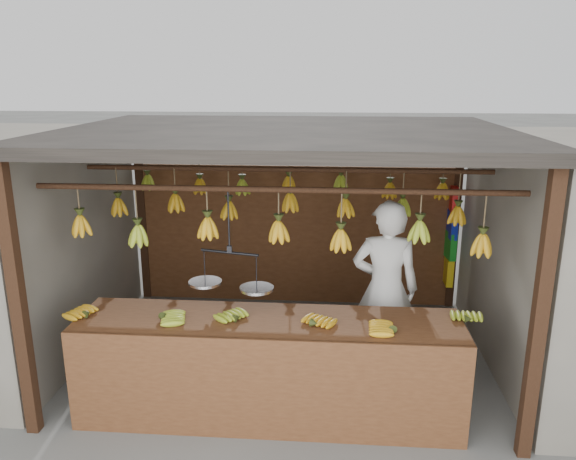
{
  "coord_description": "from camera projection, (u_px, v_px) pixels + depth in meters",
  "views": [
    {
      "loc": [
        0.45,
        -5.43,
        2.9
      ],
      "look_at": [
        0.0,
        0.3,
        1.3
      ],
      "focal_mm": 35.0,
      "sensor_mm": 36.0,
      "label": 1
    }
  ],
  "objects": [
    {
      "name": "ground",
      "position": [
        286.0,
        354.0,
        6.03
      ],
      "size": [
        80.0,
        80.0,
        0.0
      ],
      "primitive_type": "plane",
      "color": "#5B5B57"
    },
    {
      "name": "stall",
      "position": [
        288.0,
        167.0,
        5.82
      ],
      "size": [
        4.3,
        3.3,
        2.4
      ],
      "color": "black",
      "rests_on": "ground"
    },
    {
      "name": "counter",
      "position": [
        267.0,
        348.0,
        4.66
      ],
      "size": [
        3.45,
        0.75,
        0.96
      ],
      "color": "#57311A",
      "rests_on": "ground"
    },
    {
      "name": "hanging_bananas",
      "position": [
        286.0,
        207.0,
        5.6
      ],
      "size": [
        3.6,
        2.18,
        0.39
      ],
      "color": "#C68B15",
      "rests_on": "ground"
    },
    {
      "name": "balance_scale",
      "position": [
        230.0,
        281.0,
        4.78
      ],
      "size": [
        0.74,
        0.39,
        0.86
      ],
      "color": "black",
      "rests_on": "ground"
    },
    {
      "name": "vendor",
      "position": [
        385.0,
        289.0,
        5.44
      ],
      "size": [
        0.66,
        0.45,
        1.77
      ],
      "primitive_type": "imported",
      "rotation": [
        0.0,
        0.0,
        3.1
      ],
      "color": "white",
      "rests_on": "ground"
    },
    {
      "name": "bag_bundles",
      "position": [
        451.0,
        236.0,
        6.92
      ],
      "size": [
        0.08,
        0.26,
        1.24
      ],
      "color": "red",
      "rests_on": "ground"
    }
  ]
}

